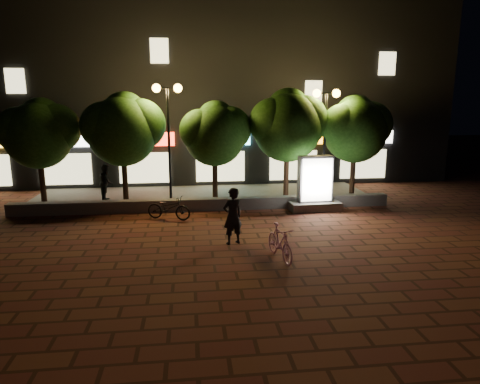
{
  "coord_description": "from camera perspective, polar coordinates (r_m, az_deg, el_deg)",
  "views": [
    {
      "loc": [
        -0.6,
        -13.52,
        4.56
      ],
      "look_at": [
        1.18,
        1.5,
        1.29
      ],
      "focal_mm": 31.68,
      "sensor_mm": 36.0,
      "label": 1
    }
  ],
  "objects": [
    {
      "name": "tree_mid",
      "position": [
        19.07,
        -3.32,
        8.14
      ],
      "size": [
        3.24,
        2.7,
        4.5
      ],
      "color": "#321E13",
      "rests_on": "sidewalk"
    },
    {
      "name": "street_lamp_right",
      "position": [
        19.7,
        11.46,
        10.03
      ],
      "size": [
        1.26,
        0.36,
        4.98
      ],
      "color": "black",
      "rests_on": "sidewalk"
    },
    {
      "name": "tree_left",
      "position": [
        19.23,
        -15.43,
        8.44
      ],
      "size": [
        3.6,
        3.0,
        4.89
      ],
      "color": "#321E13",
      "rests_on": "sidewalk"
    },
    {
      "name": "ad_kiosk",
      "position": [
        18.16,
        10.02,
        0.5
      ],
      "size": [
        2.19,
        1.18,
        2.32
      ],
      "color": "slate",
      "rests_on": "ground"
    },
    {
      "name": "retaining_wall",
      "position": [
        18.05,
        -4.66,
        -1.65
      ],
      "size": [
        16.0,
        0.45,
        0.5
      ],
      "primitive_type": "cube",
      "color": "slate",
      "rests_on": "ground"
    },
    {
      "name": "building_block",
      "position": [
        26.52,
        -5.62,
        13.09
      ],
      "size": [
        28.0,
        8.12,
        11.3
      ],
      "color": "black",
      "rests_on": "ground"
    },
    {
      "name": "pedestrian",
      "position": [
        20.21,
        -17.53,
        1.26
      ],
      "size": [
        0.69,
        0.86,
        1.68
      ],
      "primitive_type": "imported",
      "rotation": [
        0.0,
        0.0,
        1.64
      ],
      "color": "black",
      "rests_on": "sidewalk"
    },
    {
      "name": "tree_right",
      "position": [
        19.53,
        6.52,
        9.21
      ],
      "size": [
        3.72,
        3.1,
        5.07
      ],
      "color": "#321E13",
      "rests_on": "sidewalk"
    },
    {
      "name": "rider",
      "position": [
        13.61,
        -0.99,
        -3.26
      ],
      "size": [
        0.8,
        0.68,
        1.86
      ],
      "primitive_type": "imported",
      "rotation": [
        0.0,
        0.0,
        3.55
      ],
      "color": "black",
      "rests_on": "ground"
    },
    {
      "name": "tree_far_left",
      "position": [
        20.06,
        -25.42,
        7.41
      ],
      "size": [
        3.36,
        2.8,
        4.63
      ],
      "color": "#321E13",
      "rests_on": "sidewalk"
    },
    {
      "name": "scooter_parked",
      "position": [
        16.76,
        -9.57,
        -2.1
      ],
      "size": [
        1.89,
        1.23,
        0.94
      ],
      "primitive_type": "imported",
      "rotation": [
        0.0,
        0.0,
        1.2
      ],
      "color": "black",
      "rests_on": "ground"
    },
    {
      "name": "scooter_pink",
      "position": [
        12.46,
        5.39,
        -6.77
      ],
      "size": [
        0.82,
        1.79,
        1.04
      ],
      "primitive_type": "imported",
      "rotation": [
        0.0,
        0.0,
        0.2
      ],
      "color": "#BF76A5",
      "rests_on": "ground"
    },
    {
      "name": "tree_far_right",
      "position": [
        20.5,
        15.34,
        8.44
      ],
      "size": [
        3.48,
        2.9,
        4.76
      ],
      "color": "#321E13",
      "rests_on": "sidewalk"
    },
    {
      "name": "sidewalk",
      "position": [
        20.53,
        -4.92,
        -0.56
      ],
      "size": [
        16.0,
        5.0,
        0.08
      ],
      "primitive_type": "cube",
      "color": "slate",
      "rests_on": "ground"
    },
    {
      "name": "ground",
      "position": [
        14.28,
        -4.02,
        -6.45
      ],
      "size": [
        80.0,
        80.0,
        0.0
      ],
      "primitive_type": "plane",
      "color": "#562D1B",
      "rests_on": "ground"
    },
    {
      "name": "street_lamp_left",
      "position": [
        18.75,
        -9.67,
        10.41
      ],
      "size": [
        1.26,
        0.36,
        5.18
      ],
      "color": "black",
      "rests_on": "sidewalk"
    }
  ]
}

